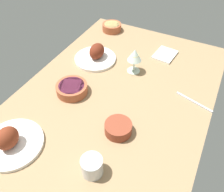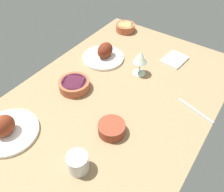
{
  "view_description": "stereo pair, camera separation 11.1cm",
  "coord_description": "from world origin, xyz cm",
  "px_view_note": "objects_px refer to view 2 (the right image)",
  "views": [
    {
      "loc": [
        70.07,
        35.62,
        84.74
      ],
      "look_at": [
        0.0,
        0.0,
        6.0
      ],
      "focal_mm": 37.35,
      "sensor_mm": 36.0,
      "label": 1
    },
    {
      "loc": [
        64.34,
        45.14,
        84.74
      ],
      "look_at": [
        0.0,
        0.0,
        6.0
      ],
      "focal_mm": 37.35,
      "sensor_mm": 36.0,
      "label": 2
    }
  ],
  "objects_px": {
    "plate_center_main": "(104,54)",
    "bowl_soup": "(112,128)",
    "wine_glass": "(141,58)",
    "plate_far_side": "(7,129)",
    "water_tumbler": "(78,163)",
    "bowl_pasta": "(125,27)",
    "folded_napkin": "(175,60)",
    "fork_loose": "(195,111)",
    "bowl_onions": "(74,85)"
  },
  "relations": [
    {
      "from": "plate_far_side",
      "to": "bowl_pasta",
      "type": "height_order",
      "value": "plate_far_side"
    },
    {
      "from": "water_tumbler",
      "to": "folded_napkin",
      "type": "distance_m",
      "value": 0.83
    },
    {
      "from": "wine_glass",
      "to": "water_tumbler",
      "type": "bearing_deg",
      "value": 9.14
    },
    {
      "from": "bowl_soup",
      "to": "folded_napkin",
      "type": "xyz_separation_m",
      "value": [
        -0.62,
        0.01,
        -0.02
      ]
    },
    {
      "from": "plate_far_side",
      "to": "wine_glass",
      "type": "height_order",
      "value": "wine_glass"
    },
    {
      "from": "folded_napkin",
      "to": "fork_loose",
      "type": "height_order",
      "value": "folded_napkin"
    },
    {
      "from": "plate_far_side",
      "to": "bowl_soup",
      "type": "bearing_deg",
      "value": 126.13
    },
    {
      "from": "plate_far_side",
      "to": "wine_glass",
      "type": "bearing_deg",
      "value": 159.51
    },
    {
      "from": "bowl_soup",
      "to": "fork_loose",
      "type": "height_order",
      "value": "bowl_soup"
    },
    {
      "from": "bowl_onions",
      "to": "water_tumbler",
      "type": "bearing_deg",
      "value": 43.5
    },
    {
      "from": "plate_far_side",
      "to": "water_tumbler",
      "type": "bearing_deg",
      "value": 98.22
    },
    {
      "from": "plate_center_main",
      "to": "wine_glass",
      "type": "relative_size",
      "value": 1.69
    },
    {
      "from": "bowl_pasta",
      "to": "wine_glass",
      "type": "xyz_separation_m",
      "value": [
        0.34,
        0.31,
        0.07
      ]
    },
    {
      "from": "bowl_onions",
      "to": "folded_napkin",
      "type": "distance_m",
      "value": 0.6
    },
    {
      "from": "bowl_soup",
      "to": "fork_loose",
      "type": "bearing_deg",
      "value": 142.02
    },
    {
      "from": "bowl_pasta",
      "to": "wine_glass",
      "type": "distance_m",
      "value": 0.46
    },
    {
      "from": "plate_far_side",
      "to": "fork_loose",
      "type": "height_order",
      "value": "plate_far_side"
    },
    {
      "from": "plate_far_side",
      "to": "water_tumbler",
      "type": "distance_m",
      "value": 0.35
    },
    {
      "from": "wine_glass",
      "to": "bowl_soup",
      "type": "bearing_deg",
      "value": 14.3
    },
    {
      "from": "plate_far_side",
      "to": "bowl_onions",
      "type": "xyz_separation_m",
      "value": [
        -0.37,
        0.04,
        -0.0
      ]
    },
    {
      "from": "plate_center_main",
      "to": "bowl_pasta",
      "type": "relative_size",
      "value": 1.87
    },
    {
      "from": "bowl_onions",
      "to": "wine_glass",
      "type": "distance_m",
      "value": 0.36
    },
    {
      "from": "plate_far_side",
      "to": "bowl_pasta",
      "type": "relative_size",
      "value": 1.95
    },
    {
      "from": "plate_far_side",
      "to": "plate_center_main",
      "type": "xyz_separation_m",
      "value": [
        -0.66,
        0.01,
        0.0
      ]
    },
    {
      "from": "water_tumbler",
      "to": "folded_napkin",
      "type": "relative_size",
      "value": 0.56
    },
    {
      "from": "bowl_soup",
      "to": "wine_glass",
      "type": "bearing_deg",
      "value": -165.7
    },
    {
      "from": "bowl_pasta",
      "to": "folded_napkin",
      "type": "xyz_separation_m",
      "value": [
        0.12,
        0.41,
        -0.02
      ]
    },
    {
      "from": "bowl_pasta",
      "to": "plate_far_side",
      "type": "bearing_deg",
      "value": 3.37
    },
    {
      "from": "plate_far_side",
      "to": "water_tumbler",
      "type": "height_order",
      "value": "plate_far_side"
    },
    {
      "from": "plate_center_main",
      "to": "wine_glass",
      "type": "height_order",
      "value": "wine_glass"
    },
    {
      "from": "bowl_pasta",
      "to": "bowl_onions",
      "type": "xyz_separation_m",
      "value": [
        0.63,
        0.1,
        -0.0
      ]
    },
    {
      "from": "plate_center_main",
      "to": "bowl_onions",
      "type": "bearing_deg",
      "value": 5.73
    },
    {
      "from": "plate_center_main",
      "to": "bowl_soup",
      "type": "xyz_separation_m",
      "value": [
        0.4,
        0.34,
        -0.0
      ]
    },
    {
      "from": "water_tumbler",
      "to": "folded_napkin",
      "type": "height_order",
      "value": "water_tumbler"
    },
    {
      "from": "plate_center_main",
      "to": "fork_loose",
      "type": "xyz_separation_m",
      "value": [
        0.09,
        0.59,
        -0.03
      ]
    },
    {
      "from": "bowl_onions",
      "to": "fork_loose",
      "type": "distance_m",
      "value": 0.59
    },
    {
      "from": "plate_far_side",
      "to": "folded_napkin",
      "type": "height_order",
      "value": "plate_far_side"
    },
    {
      "from": "plate_far_side",
      "to": "water_tumbler",
      "type": "relative_size",
      "value": 3.11
    },
    {
      "from": "plate_center_main",
      "to": "wine_glass",
      "type": "distance_m",
      "value": 0.24
    },
    {
      "from": "bowl_pasta",
      "to": "bowl_soup",
      "type": "height_order",
      "value": "same"
    },
    {
      "from": "plate_far_side",
      "to": "water_tumbler",
      "type": "xyz_separation_m",
      "value": [
        -0.05,
        0.35,
        0.01
      ]
    },
    {
      "from": "bowl_soup",
      "to": "folded_napkin",
      "type": "relative_size",
      "value": 0.81
    },
    {
      "from": "bowl_onions",
      "to": "fork_loose",
      "type": "xyz_separation_m",
      "value": [
        -0.2,
        0.56,
        -0.02
      ]
    },
    {
      "from": "plate_center_main",
      "to": "bowl_soup",
      "type": "bearing_deg",
      "value": 39.87
    },
    {
      "from": "plate_far_side",
      "to": "plate_center_main",
      "type": "height_order",
      "value": "plate_far_side"
    },
    {
      "from": "water_tumbler",
      "to": "folded_napkin",
      "type": "xyz_separation_m",
      "value": [
        -0.83,
        0.01,
        -0.03
      ]
    },
    {
      "from": "plate_center_main",
      "to": "fork_loose",
      "type": "height_order",
      "value": "plate_center_main"
    },
    {
      "from": "bowl_onions",
      "to": "wine_glass",
      "type": "height_order",
      "value": "wine_glass"
    },
    {
      "from": "plate_center_main",
      "to": "bowl_onions",
      "type": "xyz_separation_m",
      "value": [
        0.29,
        0.03,
        -0.0
      ]
    },
    {
      "from": "plate_center_main",
      "to": "plate_far_side",
      "type": "bearing_deg",
      "value": -1.05
    }
  ]
}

